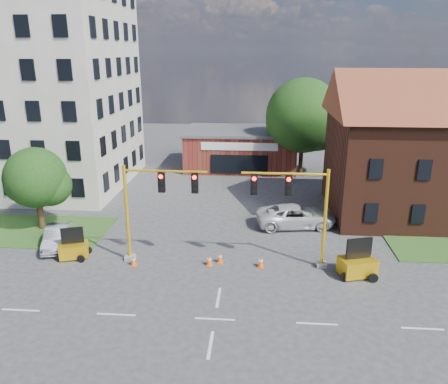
# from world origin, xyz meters

# --- Properties ---
(ground) EXTENTS (120.00, 120.00, 0.00)m
(ground) POSITION_xyz_m (0.00, 0.00, 0.00)
(ground) COLOR #3E3E40
(ground) RESTS_ON ground
(lane_markings) EXTENTS (60.00, 36.00, 0.01)m
(lane_markings) POSITION_xyz_m (0.00, -3.00, 0.01)
(lane_markings) COLOR white
(lane_markings) RESTS_ON ground
(office_block) EXTENTS (18.40, 15.40, 20.60)m
(office_block) POSITION_xyz_m (-20.00, 21.90, 10.31)
(office_block) COLOR beige
(office_block) RESTS_ON ground
(brick_shop) EXTENTS (12.40, 8.40, 4.30)m
(brick_shop) POSITION_xyz_m (0.00, 29.98, 2.16)
(brick_shop) COLOR maroon
(brick_shop) RESTS_ON ground
(tree_large) EXTENTS (8.05, 7.67, 10.15)m
(tree_large) POSITION_xyz_m (6.89, 27.08, 6.05)
(tree_large) COLOR #3A2515
(tree_large) RESTS_ON ground
(tree_nw_front) EXTENTS (4.62, 4.40, 6.17)m
(tree_nw_front) POSITION_xyz_m (-13.78, 10.58, 3.80)
(tree_nw_front) COLOR #3A2515
(tree_nw_front) RESTS_ON ground
(signal_mast_west) EXTENTS (5.30, 0.60, 6.20)m
(signal_mast_west) POSITION_xyz_m (-4.36, 6.00, 3.92)
(signal_mast_west) COLOR gray
(signal_mast_west) RESTS_ON ground
(signal_mast_east) EXTENTS (5.30, 0.60, 6.20)m
(signal_mast_east) POSITION_xyz_m (4.36, 6.00, 3.92)
(signal_mast_east) COLOR gray
(signal_mast_east) RESTS_ON ground
(trailer_west) EXTENTS (2.03, 1.67, 1.99)m
(trailer_west) POSITION_xyz_m (-9.66, 6.03, 0.62)
(trailer_west) COLOR yellow
(trailer_west) RESTS_ON ground
(trailer_east) EXTENTS (2.32, 1.86, 2.30)m
(trailer_east) POSITION_xyz_m (7.91, 5.03, 0.72)
(trailer_east) COLOR yellow
(trailer_east) RESTS_ON ground
(cone_a) EXTENTS (0.40, 0.40, 0.70)m
(cone_a) POSITION_xyz_m (-0.28, 6.09, 0.34)
(cone_a) COLOR #FF5C0D
(cone_a) RESTS_ON ground
(cone_b) EXTENTS (0.40, 0.40, 0.70)m
(cone_b) POSITION_xyz_m (-5.57, 5.26, 0.34)
(cone_b) COLOR #FF5C0D
(cone_b) RESTS_ON ground
(cone_c) EXTENTS (0.40, 0.40, 0.70)m
(cone_c) POSITION_xyz_m (-0.91, 5.66, 0.34)
(cone_c) COLOR #FF5C0D
(cone_c) RESTS_ON ground
(cone_d) EXTENTS (0.40, 0.40, 0.70)m
(cone_d) POSITION_xyz_m (2.27, 5.68, 0.34)
(cone_d) COLOR #FF5C0D
(cone_d) RESTS_ON ground
(pickup_white) EXTENTS (6.24, 3.52, 1.65)m
(pickup_white) POSITION_xyz_m (4.90, 12.47, 0.82)
(pickup_white) COLOR silver
(pickup_white) RESTS_ON ground
(sedan_silver_front) EXTENTS (2.58, 4.49, 1.40)m
(sedan_silver_front) POSITION_xyz_m (-11.45, 7.59, 0.70)
(sedan_silver_front) COLOR #B8BAC1
(sedan_silver_front) RESTS_ON ground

